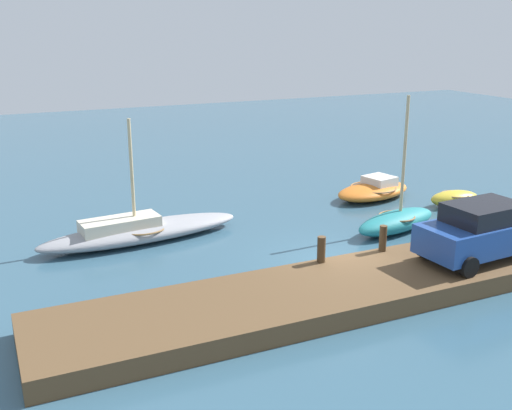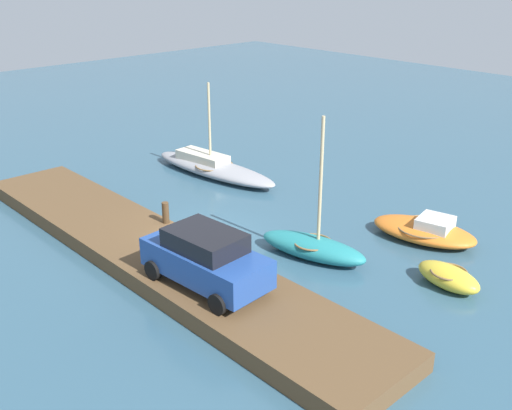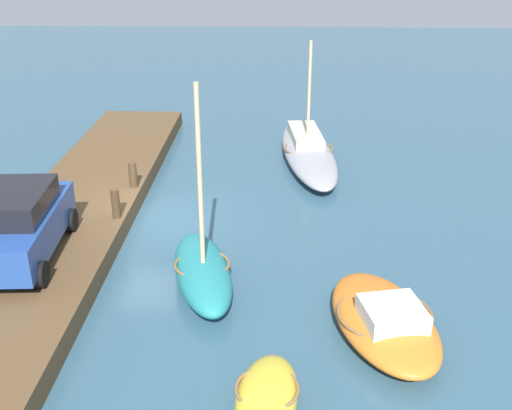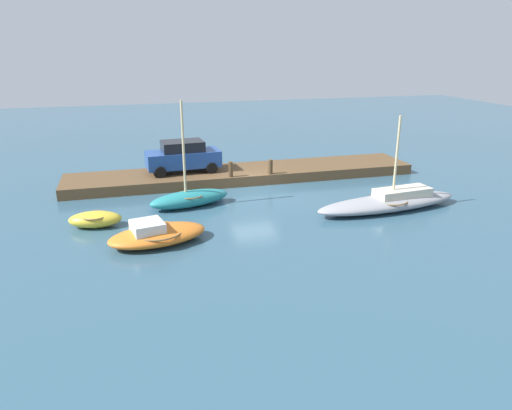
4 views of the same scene
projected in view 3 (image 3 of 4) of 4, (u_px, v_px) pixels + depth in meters
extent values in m
plane|color=#33566B|center=(159.00, 220.00, 19.19)|extent=(84.00, 84.00, 0.00)
cube|color=brown|center=(79.00, 210.00, 19.14)|extent=(20.68, 3.48, 0.60)
ellipsoid|color=gold|center=(267.00, 396.00, 11.41)|extent=(2.42, 1.42, 0.71)
torus|color=olive|center=(267.00, 388.00, 11.33)|extent=(1.36, 1.36, 0.07)
ellipsoid|color=#939399|center=(308.00, 153.00, 23.88)|extent=(7.85, 2.60, 0.70)
torus|color=olive|center=(308.00, 148.00, 23.80)|extent=(2.09, 2.09, 0.07)
cube|color=beige|center=(305.00, 136.00, 24.44)|extent=(2.94, 1.38, 0.45)
cylinder|color=#C6B284|center=(309.00, 95.00, 23.20)|extent=(0.12, 0.12, 4.03)
ellipsoid|color=orange|center=(384.00, 320.00, 13.66)|extent=(4.35, 2.84, 0.68)
torus|color=olive|center=(385.00, 313.00, 13.58)|extent=(2.52, 2.52, 0.07)
cube|color=silver|center=(392.00, 314.00, 13.12)|extent=(1.45, 1.48, 0.44)
ellipsoid|color=teal|center=(203.00, 272.00, 15.49)|extent=(4.30, 2.31, 0.80)
torus|color=olive|center=(202.00, 264.00, 15.40)|extent=(1.72, 1.72, 0.07)
cylinder|color=#C6B284|center=(200.00, 181.00, 14.26)|extent=(0.12, 0.12, 4.62)
cylinder|color=#47331E|center=(133.00, 175.00, 19.93)|extent=(0.26, 0.26, 0.84)
cylinder|color=#47331E|center=(116.00, 204.00, 17.79)|extent=(0.25, 0.25, 0.87)
cube|color=#234793|center=(19.00, 229.00, 15.49)|extent=(4.33, 2.10, 0.91)
cube|color=black|center=(14.00, 202.00, 15.19)|extent=(2.47, 1.76, 0.59)
cylinder|color=black|center=(41.00, 274.00, 14.36)|extent=(0.65, 0.26, 0.64)
cylinder|color=black|center=(71.00, 220.00, 17.06)|extent=(0.65, 0.26, 0.64)
cylinder|color=black|center=(5.00, 221.00, 17.00)|extent=(0.65, 0.26, 0.64)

